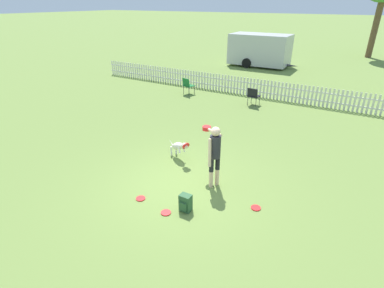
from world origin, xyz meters
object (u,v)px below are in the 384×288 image
leaping_dog (179,146)px  frisbee_near_dog (141,198)px  folding_chair_blue_left (188,85)px  folding_chair_center (253,95)px  backpack_on_grass (185,203)px  equipment_trailer (260,49)px  frisbee_near_handler (256,208)px  frisbee_midfield (166,213)px  handler_person (214,149)px

leaping_dog → frisbee_near_dog: (0.31, -2.23, -0.42)m
folding_chair_blue_left → folding_chair_center: size_ratio=1.03×
backpack_on_grass → equipment_trailer: equipment_trailer is taller
folding_chair_center → equipment_trailer: bearing=-68.4°
backpack_on_grass → folding_chair_center: folding_chair_center is taller
folding_chair_blue_left → equipment_trailer: size_ratio=0.17×
equipment_trailer → backpack_on_grass: bearing=-76.5°
frisbee_near_handler → frisbee_near_dog: (-2.58, -1.11, 0.00)m
frisbee_midfield → backpack_on_grass: bearing=43.5°
frisbee_near_handler → frisbee_near_dog: bearing=-156.8°
frisbee_near_dog → folding_chair_center: folding_chair_center is taller
backpack_on_grass → folding_chair_blue_left: folding_chair_blue_left is taller
frisbee_near_dog → frisbee_midfield: same height
leaping_dog → frisbee_near_dog: bearing=33.7°
backpack_on_grass → folding_chair_blue_left: (-4.99, 8.22, 0.30)m
handler_person → folding_chair_center: bearing=37.9°
backpack_on_grass → folding_chair_center: bearing=99.9°
frisbee_near_dog → equipment_trailer: (-3.20, 17.54, 1.19)m
folding_chair_center → frisbee_near_dog: bearing=95.3°
handler_person → folding_chair_center: handler_person is taller
frisbee_near_dog → frisbee_midfield: (0.85, -0.13, 0.00)m
folding_chair_blue_left → folding_chair_center: 3.57m
handler_person → folding_chair_blue_left: (-5.04, 6.92, -0.54)m
frisbee_midfield → folding_chair_center: bearing=97.3°
frisbee_near_handler → backpack_on_grass: (-1.39, -0.92, 0.20)m
folding_chair_blue_left → leaping_dog: bearing=133.8°
backpack_on_grass → leaping_dog: bearing=126.4°
leaping_dog → folding_chair_center: bearing=-154.9°
folding_chair_center → equipment_trailer: (-2.96, 9.14, 0.70)m
backpack_on_grass → frisbee_near_handler: bearing=33.4°
frisbee_midfield → equipment_trailer: equipment_trailer is taller
handler_person → folding_chair_center: 7.09m
equipment_trailer → folding_chair_blue_left: bearing=-94.5°
handler_person → frisbee_midfield: bearing=-167.5°
leaping_dog → folding_chair_blue_left: 7.10m
frisbee_near_handler → folding_chair_center: (-2.82, 7.30, 0.49)m
frisbee_midfield → backpack_on_grass: backpack_on_grass is taller
folding_chair_blue_left → frisbee_midfield: bearing=132.9°
folding_chair_center → frisbee_midfield: bearing=100.9°
frisbee_midfield → backpack_on_grass: 0.50m
backpack_on_grass → folding_chair_blue_left: size_ratio=0.50×
frisbee_near_dog → folding_chair_blue_left: (-3.80, 8.41, 0.50)m
leaping_dog → frisbee_near_handler: (2.89, -1.12, -0.42)m
folding_chair_center → leaping_dog: bearing=93.0°
leaping_dog → folding_chair_center: folding_chair_center is taller
frisbee_near_dog → handler_person: bearing=50.3°
frisbee_near_dog → equipment_trailer: 17.87m
frisbee_near_handler → backpack_on_grass: size_ratio=0.55×
frisbee_near_handler → backpack_on_grass: 1.67m
frisbee_midfield → folding_chair_blue_left: 9.74m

